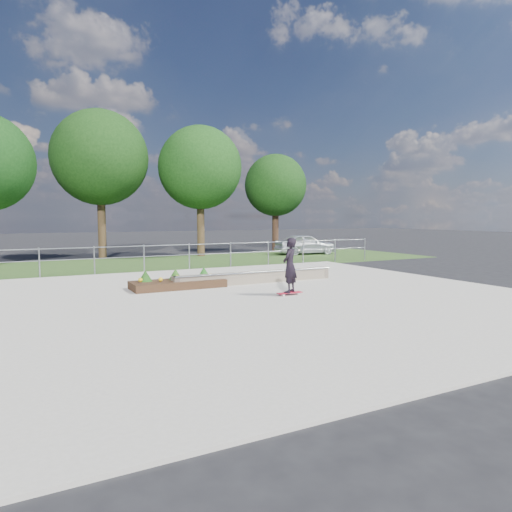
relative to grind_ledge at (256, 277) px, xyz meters
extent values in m
plane|color=black|center=(-0.67, -2.42, -0.26)|extent=(120.00, 120.00, 0.00)
cube|color=#2B481C|center=(-0.67, 8.58, -0.25)|extent=(30.00, 8.00, 0.02)
cube|color=#A9A396|center=(-0.67, -2.42, -0.23)|extent=(15.00, 15.00, 0.06)
cylinder|color=#999BA1|center=(-6.67, 5.08, 0.34)|extent=(0.06, 0.06, 1.20)
cylinder|color=gray|center=(-4.67, 5.08, 0.34)|extent=(0.06, 0.06, 1.20)
cylinder|color=#919499|center=(-2.67, 5.08, 0.34)|extent=(0.06, 0.06, 1.20)
cylinder|color=#999CA1|center=(-0.67, 5.08, 0.34)|extent=(0.06, 0.06, 1.20)
cylinder|color=gray|center=(1.33, 5.08, 0.34)|extent=(0.06, 0.06, 1.20)
cylinder|color=gray|center=(3.33, 5.08, 0.34)|extent=(0.06, 0.06, 1.20)
cylinder|color=#95989D|center=(5.33, 5.08, 0.34)|extent=(0.06, 0.06, 1.20)
cylinder|color=#9C9EA5|center=(7.33, 5.08, 0.34)|extent=(0.06, 0.06, 1.20)
cylinder|color=gray|center=(9.33, 5.08, 0.34)|extent=(0.06, 0.06, 1.20)
cylinder|color=#95989D|center=(-0.67, 5.08, 0.89)|extent=(20.00, 0.04, 0.04)
cylinder|color=gray|center=(-0.67, 5.08, 0.44)|extent=(20.00, 0.04, 0.04)
cylinder|color=#332214|center=(-3.17, 12.58, 1.42)|extent=(0.44, 0.44, 3.38)
sphere|color=black|center=(-3.17, 12.58, 5.36)|extent=(5.25, 5.25, 5.25)
cylinder|color=#382616|center=(2.33, 11.58, 1.31)|extent=(0.44, 0.44, 3.15)
sphere|color=black|center=(2.33, 11.58, 4.99)|extent=(4.90, 4.90, 4.90)
cylinder|color=black|center=(8.33, 13.08, 1.09)|extent=(0.44, 0.44, 2.70)
sphere|color=black|center=(8.33, 13.08, 4.24)|extent=(4.20, 4.20, 4.20)
cube|color=#6B5E4E|center=(0.00, 0.00, 0.00)|extent=(6.00, 0.40, 0.40)
cylinder|color=gray|center=(0.00, -0.20, 0.20)|extent=(6.00, 0.06, 0.06)
cube|color=brown|center=(-2.90, 0.00, 0.00)|extent=(0.15, 0.42, 0.40)
cube|color=brown|center=(2.90, 0.00, 0.00)|extent=(0.15, 0.42, 0.40)
cube|color=black|center=(-2.77, 0.19, -0.08)|extent=(3.00, 1.20, 0.25)
sphere|color=yellow|center=(-3.97, 0.29, 0.13)|extent=(0.14, 0.14, 0.14)
sphere|color=yellow|center=(-3.37, 0.09, 0.13)|extent=(0.14, 0.14, 0.14)
sphere|color=yellow|center=(-2.77, 0.29, 0.13)|extent=(0.14, 0.14, 0.14)
sphere|color=gold|center=(-2.17, 0.09, 0.13)|extent=(0.14, 0.14, 0.14)
sphere|color=yellow|center=(-1.57, 0.29, 0.13)|extent=(0.14, 0.14, 0.14)
cone|color=#173E11|center=(-3.77, 0.44, 0.23)|extent=(0.44, 0.44, 0.36)
cone|color=#224F16|center=(-2.77, 0.44, 0.23)|extent=(0.44, 0.44, 0.36)
cone|color=#174F16|center=(-1.77, 0.44, 0.23)|extent=(0.44, 0.44, 0.36)
cylinder|color=white|center=(-0.51, -2.76, -0.18)|extent=(0.05, 0.03, 0.05)
cylinder|color=silver|center=(-0.51, -2.58, -0.18)|extent=(0.05, 0.03, 0.05)
cylinder|color=silver|center=(0.01, -2.76, -0.18)|extent=(0.05, 0.03, 0.05)
cylinder|color=white|center=(0.01, -2.58, -0.18)|extent=(0.05, 0.03, 0.05)
cylinder|color=#9B9BA0|center=(-0.51, -2.67, -0.15)|extent=(0.02, 0.18, 0.02)
cylinder|color=#95969A|center=(0.01, -2.67, -0.15)|extent=(0.02, 0.18, 0.02)
cube|color=#B0152B|center=(-0.25, -2.67, -0.13)|extent=(0.80, 0.21, 0.02)
imported|color=black|center=(-0.25, -2.67, 0.69)|extent=(0.71, 0.67, 1.62)
imported|color=silver|center=(8.63, 9.85, 0.39)|extent=(3.99, 2.06, 1.30)
camera|label=1|loc=(-7.33, -14.07, 2.13)|focal=32.00mm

